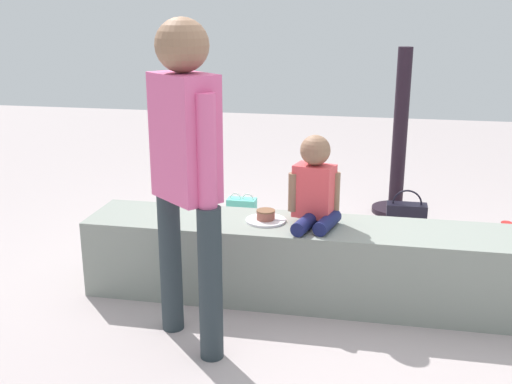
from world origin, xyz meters
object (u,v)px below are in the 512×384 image
(child_seated, at_px, (315,186))
(cake_box_white, at_px, (441,271))
(water_bottle_near_gift, at_px, (396,260))
(adult_standing, at_px, (186,158))
(cake_plate, at_px, (266,218))
(handbag_black_leather, at_px, (406,220))
(party_cup_red, at_px, (506,230))
(gift_bag, at_px, (242,221))

(child_seated, distance_m, cake_box_white, 1.01)
(water_bottle_near_gift, bearing_deg, adult_standing, -134.87)
(cake_plate, height_order, cake_box_white, cake_plate)
(child_seated, xyz_separation_m, water_bottle_near_gift, (0.47, 0.40, -0.55))
(adult_standing, distance_m, handbag_black_leather, 2.11)
(cake_plate, xyz_separation_m, party_cup_red, (1.50, 1.17, -0.39))
(child_seated, bearing_deg, gift_bag, 127.67)
(cake_box_white, bearing_deg, gift_bag, 164.66)
(cake_plate, bearing_deg, adult_standing, -113.82)
(adult_standing, bearing_deg, gift_bag, 91.72)
(water_bottle_near_gift, bearing_deg, party_cup_red, 44.92)
(cake_box_white, bearing_deg, cake_plate, -158.86)
(adult_standing, xyz_separation_m, cake_plate, (0.26, 0.58, -0.46))
(gift_bag, distance_m, party_cup_red, 1.85)
(adult_standing, xyz_separation_m, handbag_black_leather, (1.07, 1.64, -0.79))
(cake_plate, xyz_separation_m, water_bottle_near_gift, (0.73, 0.41, -0.36))
(adult_standing, bearing_deg, cake_plate, 66.18)
(child_seated, bearing_deg, party_cup_red, 43.27)
(gift_bag, xyz_separation_m, handbag_black_leather, (1.10, 0.32, -0.03))
(gift_bag, height_order, cake_box_white, gift_bag)
(party_cup_red, bearing_deg, gift_bag, -166.32)
(party_cup_red, bearing_deg, adult_standing, -134.96)
(gift_bag, bearing_deg, adult_standing, -88.28)
(cake_box_white, distance_m, handbag_black_leather, 0.70)
(adult_standing, distance_m, cake_box_white, 1.80)
(cake_plate, bearing_deg, water_bottle_near_gift, 29.18)
(water_bottle_near_gift, bearing_deg, handbag_black_leather, 83.08)
(cake_plate, relative_size, party_cup_red, 1.87)
(cake_plate, height_order, handbag_black_leather, cake_plate)
(gift_bag, height_order, handbag_black_leather, gift_bag)
(child_seated, height_order, handbag_black_leather, child_seated)
(party_cup_red, height_order, cake_box_white, party_cup_red)
(adult_standing, height_order, gift_bag, adult_standing)
(child_seated, relative_size, party_cup_red, 4.04)
(water_bottle_near_gift, relative_size, cake_box_white, 0.64)
(child_seated, height_order, water_bottle_near_gift, child_seated)
(water_bottle_near_gift, distance_m, cake_box_white, 0.27)
(cake_plate, xyz_separation_m, gift_bag, (-0.30, 0.74, -0.29))
(adult_standing, bearing_deg, child_seated, 48.84)
(handbag_black_leather, bearing_deg, gift_bag, -163.84)
(water_bottle_near_gift, xyz_separation_m, party_cup_red, (0.77, 0.77, -0.04))
(adult_standing, relative_size, cake_box_white, 4.64)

